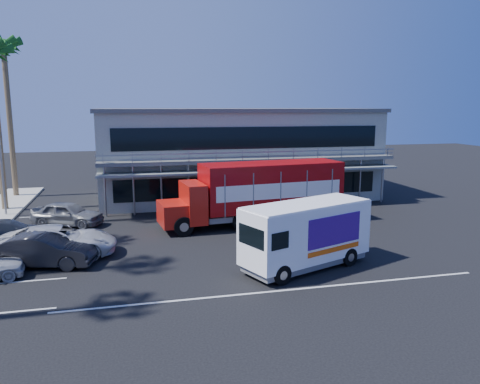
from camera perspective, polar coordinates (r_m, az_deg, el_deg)
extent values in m
plane|color=black|center=(25.13, 0.63, -6.89)|extent=(120.00, 120.00, 0.00)
cube|color=gray|center=(39.48, -0.49, 4.63)|extent=(22.00, 10.00, 7.00)
cube|color=#515454|center=(39.28, -0.50, 9.93)|extent=(22.40, 10.40, 0.30)
cube|color=#515454|center=(34.07, 1.65, 3.87)|extent=(22.00, 1.20, 0.25)
cube|color=gray|center=(33.49, 1.90, 4.62)|extent=(22.00, 0.08, 0.90)
cube|color=slate|center=(33.87, 1.78, 2.64)|extent=(22.00, 1.80, 0.15)
cube|color=black|center=(34.91, 1.39, 0.72)|extent=(20.00, 0.06, 1.60)
cube|color=black|center=(34.49, 1.41, 6.62)|extent=(20.00, 0.06, 1.60)
cylinder|color=brown|center=(42.79, -26.23, 7.37)|extent=(0.44, 0.44, 12.00)
sphere|color=#154C19|center=(43.02, -26.91, 15.63)|extent=(1.10, 1.10, 1.10)
cylinder|color=gray|center=(35.42, -27.12, 3.64)|extent=(0.14, 0.14, 8.00)
cube|color=#AF160E|center=(28.38, -8.15, -2.62)|extent=(1.85, 2.69, 1.35)
cube|color=#AF160E|center=(28.52, -5.74, -1.23)|extent=(1.43, 2.92, 2.36)
cube|color=black|center=(28.39, -5.77, 0.10)|extent=(0.32, 2.38, 0.79)
cube|color=#9A090E|center=(30.05, 3.84, 0.81)|extent=(9.27, 3.80, 2.93)
cube|color=slate|center=(30.39, 3.80, -2.43)|extent=(9.22, 3.38, 0.34)
cube|color=white|center=(28.80, 4.98, 0.15)|extent=(8.24, 0.95, 0.96)
cube|color=white|center=(31.35, 2.80, 1.01)|extent=(8.24, 0.95, 0.96)
cylinder|color=black|center=(27.40, -6.89, -4.23)|extent=(1.19, 0.41, 1.17)
cylinder|color=black|center=(29.75, -7.98, -3.08)|extent=(1.19, 0.41, 1.17)
cylinder|color=black|center=(28.40, 0.22, -3.63)|extent=(1.19, 0.41, 1.17)
cylinder|color=black|center=(30.67, -1.38, -2.57)|extent=(1.19, 0.41, 1.17)
cylinder|color=black|center=(30.64, 9.76, -2.74)|extent=(1.19, 0.41, 1.17)
cylinder|color=black|center=(32.75, 7.62, -1.83)|extent=(1.19, 0.41, 1.17)
cube|color=white|center=(21.93, 8.07, -4.77)|extent=(6.71, 4.37, 2.54)
cube|color=slate|center=(22.33, 7.98, -8.26)|extent=(6.39, 4.07, 0.32)
cube|color=black|center=(19.89, 1.42, -5.43)|extent=(0.71, 1.68, 0.86)
cube|color=white|center=(21.63, 8.16, -1.45)|extent=(6.57, 4.28, 0.07)
cube|color=#3C0D78|center=(21.63, 11.50, -4.59)|extent=(3.05, 1.23, 1.36)
cube|color=#3C0D78|center=(23.14, 7.52, -3.48)|extent=(3.05, 1.23, 1.36)
cube|color=#F2590C|center=(21.87, 11.42, -6.89)|extent=(3.04, 1.22, 0.23)
cylinder|color=black|center=(20.20, 5.10, -10.01)|extent=(0.91, 0.58, 0.87)
cylinder|color=black|center=(21.61, 1.77, -8.59)|extent=(0.91, 0.58, 0.87)
cylinder|color=black|center=(22.99, 13.14, -7.70)|extent=(0.91, 0.58, 0.87)
cylinder|color=black|center=(24.24, 9.73, -6.62)|extent=(0.91, 0.58, 0.87)
imported|color=black|center=(24.06, -22.79, -6.58)|extent=(4.99, 2.75, 1.56)
imported|color=#BDBDBF|center=(25.22, -21.38, -5.66)|extent=(5.81, 2.72, 1.61)
imported|color=#282D36|center=(28.86, -26.45, -4.35)|extent=(4.75, 2.36, 1.33)
imported|color=slate|center=(31.62, -20.30, -2.50)|extent=(4.84, 3.48, 1.53)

